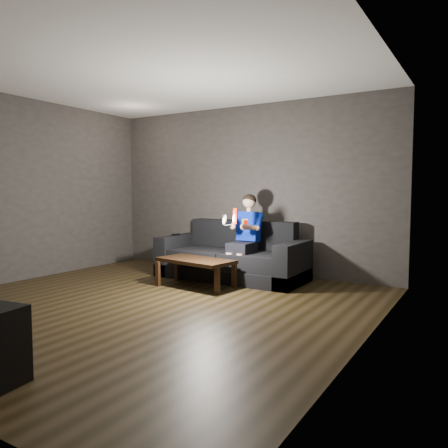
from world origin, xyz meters
The scene contains 11 objects.
floor centered at (0.00, 0.00, 0.00)m, with size 5.00×5.00×0.00m, color black.
back_wall centered at (0.00, 2.50, 1.35)m, with size 5.00×0.04×2.70m, color #332F2C.
left_wall centered at (-2.50, 0.00, 1.35)m, with size 0.04×5.00×2.70m, color #332F2C.
right_wall centered at (2.50, 0.00, 1.35)m, with size 0.04×5.00×2.70m, color #332F2C.
ceiling centered at (0.00, 0.00, 2.70)m, with size 5.00×5.00×0.02m, color silver.
sofa centered at (0.09, 1.89, 0.28)m, with size 2.23×0.96×0.86m.
child centered at (0.35, 1.83, 0.75)m, with size 0.49×0.60×1.20m.
wii_remote_red centered at (0.44, 1.37, 0.98)m, with size 0.07×0.09×0.22m.
nunchuk_white centered at (0.26, 1.38, 0.93)m, with size 0.08×0.10×0.15m.
wii_remote_black centered at (-0.91, 1.81, 0.62)m, with size 0.07×0.16×0.03m.
coffee_table centered at (-0.04, 1.10, 0.34)m, with size 1.14×0.69×0.39m.
Camera 1 is at (3.37, -3.79, 1.32)m, focal length 35.00 mm.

